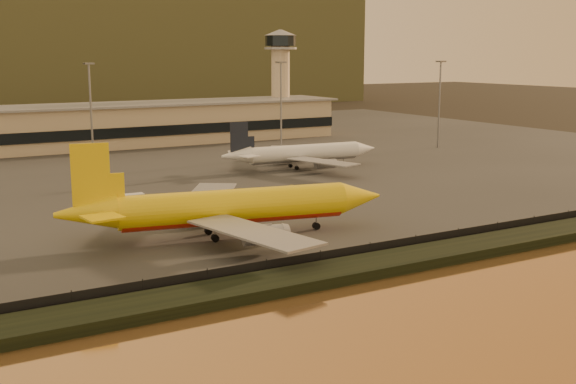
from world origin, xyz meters
The scene contains 11 objects.
ground centered at (0.00, 0.00, 0.00)m, with size 900.00×900.00×0.00m, color black.
embankment centered at (0.00, -17.00, 0.70)m, with size 320.00×7.00×1.40m, color black.
tarmac centered at (0.00, 95.00, 0.10)m, with size 320.00×220.00×0.20m, color #2D2D2D.
perimeter_fence centered at (0.00, -13.00, 1.30)m, with size 300.00×0.05×2.20m, color black.
terminal_building centered at (-14.52, 125.55, 6.25)m, with size 202.00×25.00×12.60m.
control_tower centered at (70.00, 131.00, 21.66)m, with size 11.20×11.20×35.50m.
apron_light_masts centered at (15.00, 75.00, 15.70)m, with size 152.20×12.20×25.40m.
dhl_cargo_jet centered at (-9.20, 7.79, 4.73)m, with size 50.56×48.81×15.16m.
white_narrowbody_jet centered at (35.25, 59.50, 3.75)m, with size 41.40×40.25×11.89m.
gse_vehicle_yellow centered at (15.48, 31.86, 1.02)m, with size 3.65×1.64×1.64m, color yellow.
gse_vehicle_white centered at (-14.18, 38.75, 1.15)m, with size 4.23×1.90×1.90m, color white.
Camera 1 is at (-55.21, -89.08, 27.77)m, focal length 45.00 mm.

